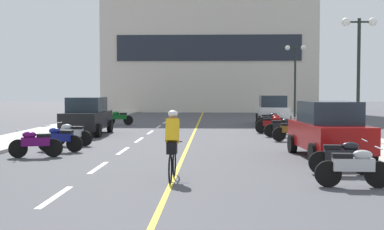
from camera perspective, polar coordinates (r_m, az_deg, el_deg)
ground_plane at (r=25.55m, az=-0.42°, el=-2.12°), size 140.00×140.00×0.00m
curb_left at (r=29.72m, az=-14.13°, el=-1.39°), size 2.40×72.00×0.12m
curb_right at (r=29.12m, az=14.18°, el=-1.48°), size 2.40×72.00×0.12m
lane_dash_1 at (r=11.13m, az=-14.75°, el=-8.65°), size 0.14×2.20×0.01m
lane_dash_2 at (r=14.94m, az=-10.22°, el=-5.68°), size 0.14×2.20×0.01m
lane_dash_3 at (r=18.83m, az=-7.56°, el=-3.90°), size 0.14×2.20×0.01m
lane_dash_4 at (r=22.76m, az=-5.83°, el=-2.73°), size 0.14×2.20×0.01m
lane_dash_5 at (r=26.71m, az=-4.61°, el=-1.91°), size 0.14×2.20×0.01m
lane_dash_6 at (r=30.67m, az=-3.70°, el=-1.29°), size 0.14×2.20×0.01m
lane_dash_7 at (r=34.64m, az=-3.00°, el=-0.82°), size 0.14×2.20×0.01m
lane_dash_8 at (r=38.62m, az=-2.45°, el=-0.44°), size 0.14×2.20×0.01m
lane_dash_9 at (r=42.60m, az=-2.00°, el=-0.14°), size 0.14×2.20×0.01m
lane_dash_10 at (r=46.59m, az=-1.62°, el=0.12°), size 0.14×2.20×0.01m
lane_dash_11 at (r=50.57m, az=-1.31°, el=0.33°), size 0.14×2.20×0.01m
centre_line_yellow at (r=28.52m, az=0.38°, el=-1.60°), size 0.12×66.00×0.01m
office_building at (r=54.01m, az=1.89°, el=11.37°), size 20.81×8.09×20.46m
street_lamp_mid at (r=22.83m, az=17.82°, el=6.77°), size 1.46×0.36×5.06m
street_lamp_far at (r=37.56m, az=11.25°, el=5.39°), size 1.46×0.36×5.20m
parked_car_near at (r=17.19m, az=14.76°, el=-1.56°), size 2.17×4.31×1.82m
parked_car_mid at (r=25.73m, az=-11.44°, el=-0.10°), size 1.94×4.21×1.82m
parked_car_far at (r=32.76m, az=8.84°, el=0.54°), size 2.01×4.25×1.82m
motorcycle_2 at (r=12.23m, az=17.31°, el=-5.43°), size 1.70×0.60×0.92m
motorcycle_3 at (r=13.97m, az=16.19°, el=-4.39°), size 1.70×0.60×0.92m
motorcycle_4 at (r=17.52m, az=-16.79°, el=-2.96°), size 1.67×0.68×0.92m
motorcycle_5 at (r=18.88m, az=-14.30°, el=-2.51°), size 1.69×0.62×0.92m
motorcycle_6 at (r=20.74m, az=-13.11°, el=-2.03°), size 1.69×0.61×0.92m
motorcycle_7 at (r=22.46m, az=10.88°, el=-1.64°), size 1.68×0.64×0.92m
motorcycle_8 at (r=24.39m, az=9.87°, el=-1.28°), size 1.70×0.60×0.92m
motorcycle_9 at (r=26.07m, az=8.83°, el=-1.01°), size 1.68×0.68×0.92m
motorcycle_10 at (r=28.07m, az=8.79°, el=-0.74°), size 1.70×0.60×0.92m
motorcycle_11 at (r=30.03m, az=8.59°, el=-0.51°), size 1.70×0.60×0.92m
motorcycle_12 at (r=32.23m, az=-8.00°, el=-0.28°), size 1.70×0.60×0.92m
cyclist_rider at (r=12.67m, az=-2.17°, el=-3.12°), size 0.42×1.77×1.71m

